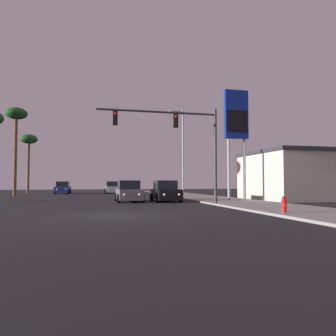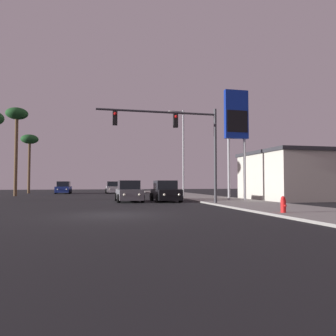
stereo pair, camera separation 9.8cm
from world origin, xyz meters
name	(u,v)px [view 1 (the left image)]	position (x,y,z in m)	size (l,w,h in m)	color
ground_plane	(113,215)	(0.00, 0.00, 0.00)	(120.00, 120.00, 0.00)	black
sidewalk_right	(221,200)	(9.50, 10.00, 0.06)	(5.00, 60.00, 0.12)	gray
building_gas_station	(308,175)	(18.00, 10.29, 2.16)	(10.30, 8.30, 4.30)	beige
car_blue	(63,188)	(-4.82, 31.69, 0.76)	(2.04, 4.34, 1.68)	navy
car_silver	(112,188)	(1.91, 31.91, 0.76)	(2.04, 4.32, 1.68)	#B7B7BC
car_black	(165,192)	(4.79, 10.06, 0.76)	(2.04, 4.33, 1.68)	black
car_grey	(129,192)	(1.91, 10.56, 0.76)	(2.04, 4.31, 1.68)	slate
traffic_light_mast	(182,134)	(4.94, 5.64, 4.77)	(8.19, 0.36, 6.50)	#38383D
street_lamp	(182,148)	(8.17, 17.29, 5.12)	(1.74, 0.24, 9.00)	#99999E
gas_station_sign	(236,121)	(10.55, 9.17, 6.62)	(2.00, 0.42, 9.00)	#99999E
fire_hydrant	(284,205)	(7.74, -1.89, 0.49)	(0.24, 0.34, 0.76)	red
palm_tree_mid	(16,119)	(-9.35, 24.00, 8.68)	(2.40, 2.40, 9.98)	brown
palm_tree_far	(29,142)	(-9.73, 34.00, 7.25)	(2.40, 2.40, 8.36)	brown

